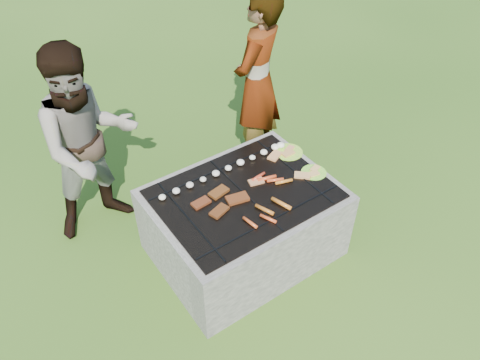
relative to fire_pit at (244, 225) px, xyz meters
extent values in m
plane|color=#254912|center=(0.00, 0.00, -0.28)|extent=(60.00, 60.00, 0.00)
cube|color=#A8A095|center=(0.00, 0.41, 0.02)|extent=(1.30, 0.18, 0.60)
cube|color=gray|center=(0.00, -0.41, 0.02)|extent=(1.30, 0.18, 0.60)
cube|color=#A9A296|center=(-0.56, 0.00, 0.02)|extent=(0.18, 0.64, 0.60)
cube|color=#AAA497|center=(0.56, 0.00, 0.02)|extent=(0.18, 0.64, 0.60)
cube|color=black|center=(0.00, 0.00, -0.04)|extent=(0.94, 0.64, 0.48)
sphere|color=#FF5914|center=(0.00, 0.00, 0.18)|extent=(0.10, 0.10, 0.10)
cube|color=black|center=(0.00, 0.00, 0.32)|extent=(1.20, 0.90, 0.01)
cylinder|color=black|center=(-0.45, 0.00, 0.33)|extent=(0.01, 0.88, 0.01)
cylinder|color=black|center=(0.00, 0.00, 0.33)|extent=(0.01, 0.88, 0.01)
cylinder|color=black|center=(0.45, 0.00, 0.33)|extent=(0.01, 0.88, 0.01)
cylinder|color=black|center=(0.00, -0.32, 0.33)|extent=(1.18, 0.01, 0.01)
cylinder|color=black|center=(0.00, 0.32, 0.33)|extent=(1.18, 0.01, 0.01)
ellipsoid|color=white|center=(-0.50, 0.28, 0.35)|extent=(0.05, 0.05, 0.04)
ellipsoid|color=beige|center=(-0.39, 0.28, 0.35)|extent=(0.06, 0.06, 0.04)
ellipsoid|color=beige|center=(-0.28, 0.28, 0.35)|extent=(0.06, 0.06, 0.04)
ellipsoid|color=beige|center=(-0.17, 0.28, 0.35)|extent=(0.05, 0.05, 0.03)
ellipsoid|color=silver|center=(-0.06, 0.28, 0.35)|extent=(0.06, 0.06, 0.04)
ellipsoid|color=white|center=(0.05, 0.28, 0.35)|extent=(0.05, 0.05, 0.04)
ellipsoid|color=white|center=(0.16, 0.28, 0.35)|extent=(0.06, 0.06, 0.04)
ellipsoid|color=beige|center=(0.27, 0.28, 0.35)|extent=(0.05, 0.05, 0.03)
ellipsoid|color=beige|center=(0.39, 0.28, 0.35)|extent=(0.06, 0.06, 0.04)
ellipsoid|color=white|center=(0.50, 0.28, 0.35)|extent=(0.06, 0.06, 0.04)
ellipsoid|color=white|center=(0.55, 0.27, 0.35)|extent=(0.06, 0.06, 0.04)
cube|color=#98431B|center=(-0.31, 0.08, 0.34)|extent=(0.13, 0.08, 0.02)
cube|color=#994C1B|center=(-0.15, 0.10, 0.34)|extent=(0.15, 0.11, 0.02)
cube|color=brown|center=(-0.25, -0.06, 0.34)|extent=(0.15, 0.11, 0.02)
cube|color=#9B451C|center=(-0.08, -0.03, 0.34)|extent=(0.17, 0.12, 0.02)
cylinder|color=#DB4A24|center=(0.18, 0.07, 0.34)|extent=(0.13, 0.04, 0.02)
cylinder|color=#E15425|center=(0.22, 0.02, 0.34)|extent=(0.15, 0.06, 0.03)
cylinder|color=orange|center=(0.26, -0.03, 0.34)|extent=(0.12, 0.07, 0.02)
cylinder|color=orange|center=(0.30, -0.08, 0.34)|extent=(0.13, 0.06, 0.02)
cylinder|color=#C2811F|center=(0.01, -0.23, 0.34)|extent=(0.07, 0.15, 0.03)
cylinder|color=orange|center=(0.14, -0.25, 0.34)|extent=(0.07, 0.16, 0.03)
cylinder|color=#D24922|center=(-0.14, -0.27, 0.34)|extent=(0.04, 0.13, 0.02)
cylinder|color=#F15127|center=(-0.02, -0.31, 0.34)|extent=(0.07, 0.12, 0.02)
cube|color=tan|center=(0.14, 0.04, 0.34)|extent=(0.12, 0.09, 0.01)
cube|color=#F0BE7A|center=(0.46, -0.10, 0.34)|extent=(0.13, 0.13, 0.02)
cube|color=tan|center=(0.44, 0.20, 0.34)|extent=(0.14, 0.12, 0.02)
cylinder|color=#E3FF3C|center=(0.56, 0.19, 0.33)|extent=(0.26, 0.26, 0.01)
cube|color=tan|center=(0.54, 0.17, 0.34)|extent=(0.10, 0.06, 0.02)
cube|color=#ECB379|center=(0.59, 0.21, 0.34)|extent=(0.09, 0.07, 0.01)
cylinder|color=#C5FF3C|center=(0.56, -0.11, 0.32)|extent=(0.23, 0.23, 0.01)
cube|color=#E3A774|center=(0.54, -0.13, 0.34)|extent=(0.09, 0.06, 0.01)
cube|color=#F8D87F|center=(0.59, -0.09, 0.34)|extent=(0.09, 0.07, 0.01)
imported|color=#AA9D8E|center=(0.79, 0.91, 0.54)|extent=(0.71, 0.63, 1.64)
imported|color=#A6998A|center=(-0.74, 0.93, 0.51)|extent=(0.78, 0.61, 1.58)
camera|label=1|loc=(-1.42, -1.98, 2.59)|focal=35.00mm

